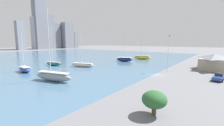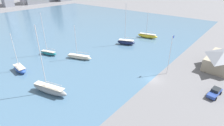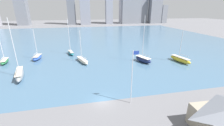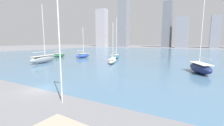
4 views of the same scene
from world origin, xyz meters
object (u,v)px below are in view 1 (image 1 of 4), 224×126
(parked_pickup_blue, at_px, (219,77))
(boat_shed, at_px, (214,62))
(sailboat_navy, at_px, (125,59))
(sailboat_blue, at_px, (25,69))
(flag_pole, at_px, (168,52))
(sailboat_cream, at_px, (83,65))
(sailboat_teal, at_px, (54,63))
(sailboat_yellow, at_px, (142,57))
(sailboat_gray, at_px, (53,76))

(parked_pickup_blue, bearing_deg, boat_shed, 104.13)
(boat_shed, xyz_separation_m, sailboat_navy, (-1.65, 34.86, -1.44))
(boat_shed, height_order, sailboat_blue, sailboat_blue)
(flag_pole, xyz_separation_m, parked_pickup_blue, (-3.11, -13.20, -5.38))
(boat_shed, bearing_deg, sailboat_cream, 124.10)
(sailboat_blue, xyz_separation_m, sailboat_teal, (12.50, 4.29, 0.00))
(sailboat_cream, bearing_deg, parked_pickup_blue, -102.24)
(boat_shed, distance_m, sailboat_yellow, 34.41)
(boat_shed, relative_size, sailboat_yellow, 1.17)
(sailboat_yellow, height_order, parked_pickup_blue, sailboat_yellow)
(sailboat_gray, bearing_deg, sailboat_teal, 43.49)
(boat_shed, xyz_separation_m, sailboat_teal, (-28.51, 50.64, -1.65))
(sailboat_yellow, distance_m, sailboat_teal, 44.50)
(sailboat_navy, distance_m, sailboat_blue, 41.01)
(sailboat_yellow, xyz_separation_m, sailboat_teal, (-40.51, 18.42, -0.12))
(sailboat_gray, xyz_separation_m, parked_pickup_blue, (24.35, -31.44, -0.30))
(sailboat_cream, height_order, sailboat_teal, sailboat_teal)
(sailboat_navy, height_order, sailboat_gray, sailboat_gray)
(sailboat_navy, height_order, sailboat_blue, sailboat_navy)
(flag_pole, xyz_separation_m, sailboat_cream, (-9.49, 27.99, -5.45))
(sailboat_cream, distance_m, parked_pickup_blue, 41.67)
(sailboat_navy, height_order, parked_pickup_blue, sailboat_navy)
(sailboat_navy, relative_size, sailboat_yellow, 1.41)
(boat_shed, xyz_separation_m, sailboat_yellow, (11.99, 32.22, -1.53))
(sailboat_gray, height_order, parked_pickup_blue, sailboat_gray)
(sailboat_cream, xyz_separation_m, sailboat_gray, (-17.97, -9.75, 0.38))
(sailboat_cream, bearing_deg, sailboat_teal, 91.46)
(sailboat_blue, xyz_separation_m, sailboat_gray, (-0.77, -16.79, 0.27))
(boat_shed, distance_m, sailboat_blue, 61.91)
(flag_pole, relative_size, sailboat_cream, 0.99)
(sailboat_blue, distance_m, sailboat_gray, 16.81)
(flag_pole, xyz_separation_m, sailboat_yellow, (26.32, 20.90, -5.23))
(flag_pole, bearing_deg, sailboat_blue, 127.31)
(sailboat_navy, relative_size, sailboat_blue, 1.43)
(boat_shed, relative_size, parked_pickup_blue, 2.59)
(parked_pickup_blue, bearing_deg, sailboat_gray, -134.26)
(boat_shed, relative_size, sailboat_blue, 1.19)
(sailboat_cream, relative_size, parked_pickup_blue, 2.17)
(sailboat_teal, bearing_deg, boat_shed, -77.37)
(sailboat_blue, bearing_deg, sailboat_yellow, -8.52)
(sailboat_yellow, xyz_separation_m, sailboat_blue, (-53.01, 14.13, -0.12))
(sailboat_teal, bearing_deg, sailboat_gray, -138.94)
(sailboat_cream, relative_size, sailboat_teal, 0.78)
(flag_pole, relative_size, sailboat_yellow, 0.97)
(sailboat_cream, distance_m, sailboat_teal, 12.27)
(parked_pickup_blue, bearing_deg, sailboat_blue, -145.97)
(sailboat_blue, bearing_deg, sailboat_teal, 25.36)
(boat_shed, xyz_separation_m, sailboat_blue, (-41.02, 46.35, -1.65))
(sailboat_yellow, height_order, sailboat_gray, sailboat_gray)
(sailboat_cream, xyz_separation_m, parked_pickup_blue, (6.38, -41.18, 0.07))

